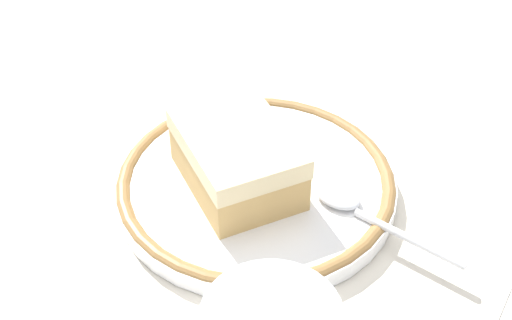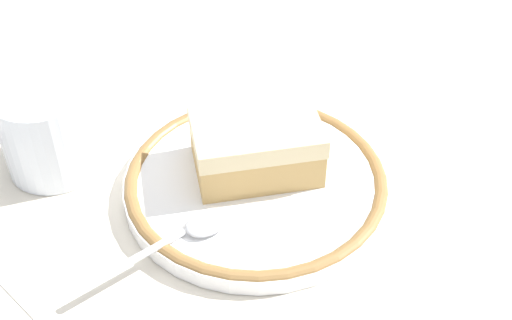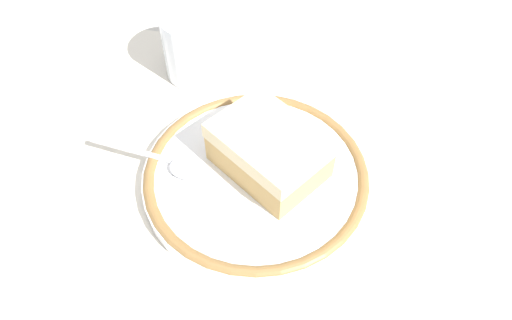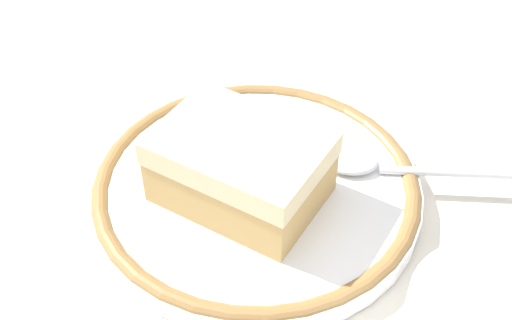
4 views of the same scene
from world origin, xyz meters
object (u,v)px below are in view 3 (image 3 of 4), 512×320
plate (256,176)px  cake_slice (269,151)px  cup (198,47)px  spoon (173,161)px

plate → cake_slice: cake_slice is taller
cake_slice → cup: 0.17m
plate → cup: size_ratio=2.77×
cake_slice → spoon: (-0.01, 0.09, -0.02)m
spoon → cup: cup is taller
spoon → plate: bearing=-87.1°
cake_slice → cup: bearing=37.8°
plate → spoon: (-0.00, 0.08, 0.01)m
cake_slice → plate: bearing=134.3°
plate → cup: 0.18m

